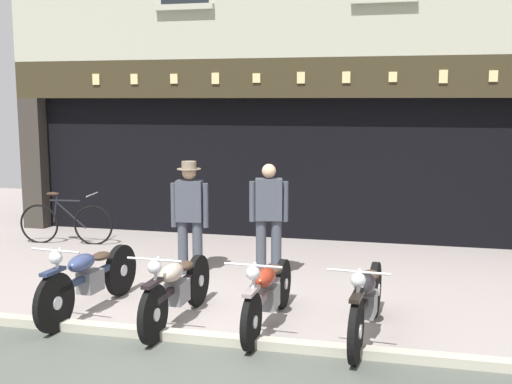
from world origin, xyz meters
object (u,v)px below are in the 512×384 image
(motorcycle_center_right, at_px, (366,300))
(motorcycle_center, at_px, (268,292))
(motorcycle_center_left, at_px, (176,288))
(shopkeeper_center, at_px, (269,215))
(leaning_bicycle, at_px, (66,223))
(salesman_left, at_px, (190,212))
(motorcycle_left, at_px, (89,278))
(advert_board_near, at_px, (155,146))

(motorcycle_center_right, bearing_deg, motorcycle_center, 0.98)
(motorcycle_center_left, xyz_separation_m, shopkeeper_center, (0.63, 2.08, 0.50))
(leaning_bicycle, bearing_deg, salesman_left, 58.07)
(motorcycle_center_left, bearing_deg, leaning_bicycle, -42.65)
(salesman_left, bearing_deg, motorcycle_left, 65.05)
(leaning_bicycle, bearing_deg, advert_board_near, 135.20)
(shopkeeper_center, bearing_deg, leaning_bicycle, -30.59)
(motorcycle_left, bearing_deg, leaning_bicycle, -50.78)
(motorcycle_left, distance_m, shopkeeper_center, 2.71)
(motorcycle_center, bearing_deg, shopkeeper_center, -75.74)
(shopkeeper_center, height_order, leaning_bicycle, shopkeeper_center)
(motorcycle_center_left, height_order, motorcycle_center, motorcycle_center_left)
(motorcycle_center, relative_size, advert_board_near, 2.20)
(motorcycle_center, height_order, salesman_left, salesman_left)
(motorcycle_center_right, height_order, leaning_bicycle, leaning_bicycle)
(motorcycle_left, bearing_deg, motorcycle_center, -174.74)
(motorcycle_center, relative_size, shopkeeper_center, 1.20)
(motorcycle_center_right, xyz_separation_m, leaning_bicycle, (-5.54, 3.34, -0.05))
(motorcycle_center_left, bearing_deg, salesman_left, -72.62)
(motorcycle_left, distance_m, motorcycle_center_right, 3.31)
(motorcycle_left, xyz_separation_m, shopkeeper_center, (1.79, 1.97, 0.49))
(motorcycle_center_right, height_order, shopkeeper_center, shopkeeper_center)
(motorcycle_center_left, distance_m, leaning_bicycle, 4.79)
(motorcycle_left, relative_size, shopkeeper_center, 1.26)
(motorcycle_center_right, height_order, salesman_left, salesman_left)
(salesman_left, xyz_separation_m, advert_board_near, (-1.68, 2.82, 0.75))
(shopkeeper_center, bearing_deg, motorcycle_center_left, 60.45)
(motorcycle_left, height_order, motorcycle_center, motorcycle_left)
(leaning_bicycle, bearing_deg, motorcycle_left, 27.95)
(motorcycle_center_left, height_order, leaning_bicycle, leaning_bicycle)
(advert_board_near, bearing_deg, shopkeeper_center, -43.94)
(motorcycle_center, bearing_deg, motorcycle_center_left, 8.53)
(motorcycle_center_left, bearing_deg, advert_board_near, -62.92)
(motorcycle_center_left, bearing_deg, motorcycle_center, -171.36)
(motorcycle_center_left, relative_size, advert_board_near, 2.14)
(motorcycle_left, relative_size, motorcycle_center, 1.04)
(advert_board_near, bearing_deg, motorcycle_center_right, -47.57)
(motorcycle_center, bearing_deg, motorcycle_center_right, 178.66)
(motorcycle_center, distance_m, motorcycle_center_right, 1.11)
(shopkeeper_center, bearing_deg, motorcycle_left, 35.14)
(motorcycle_center_right, distance_m, shopkeeper_center, 2.59)
(motorcycle_left, distance_m, motorcycle_center_left, 1.16)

